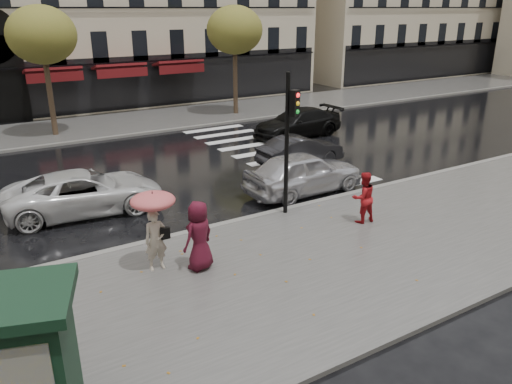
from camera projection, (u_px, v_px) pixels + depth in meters
ground at (270, 268)px, 13.20m from camera, size 160.00×160.00×0.00m
near_sidewalk at (280, 274)px, 12.78m from camera, size 90.00×7.00×0.12m
far_sidewalk at (89, 127)px, 28.40m from camera, size 90.00×6.00×0.12m
near_kerb at (218, 226)px, 15.58m from camera, size 90.00×0.25×0.14m
far_kerb at (104, 138)px, 25.99m from camera, size 90.00×0.25×0.14m
zebra_crossing at (267, 152)px, 23.81m from camera, size 3.60×11.75×0.01m
tree_far_left at (42, 35)px, 24.84m from camera, size 3.40×3.40×6.64m
tree_far_right at (235, 30)px, 30.20m from camera, size 3.40×3.40×6.64m
woman_umbrella at (154, 218)px, 12.46m from camera, size 1.12×1.12×2.15m
woman_red at (363, 197)px, 15.50m from camera, size 0.86×0.71×1.64m
man_burgundy at (199, 236)px, 12.66m from camera, size 1.05×0.86×1.84m
traffic_light at (289, 131)px, 15.49m from camera, size 0.34×0.45×4.55m
newsstand at (15, 360)px, 7.75m from camera, size 2.39×2.19×2.37m
car_silver at (304, 172)px, 18.33m from camera, size 4.65×1.94×1.57m
car_darkgrey at (300, 151)px, 21.66m from camera, size 3.91×1.42×1.28m
car_white at (85, 192)px, 16.60m from camera, size 5.31×2.88×1.42m
car_black at (298, 123)px, 26.47m from camera, size 5.06×2.15×1.45m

